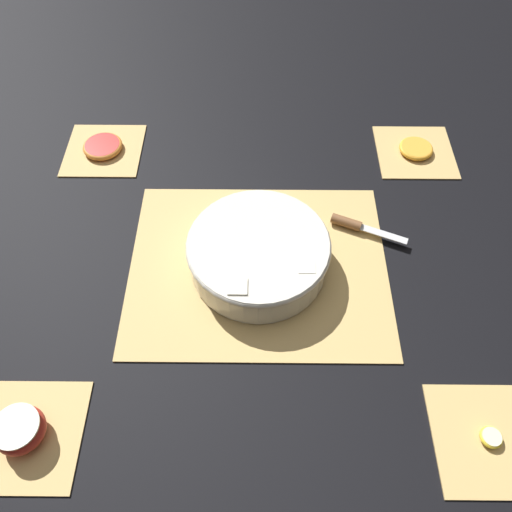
% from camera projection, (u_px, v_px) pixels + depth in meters
% --- Properties ---
extents(ground_plane, '(6.00, 6.00, 0.00)m').
position_uv_depth(ground_plane, '(256.00, 267.00, 0.86)').
color(ground_plane, black).
extents(bamboo_mat_center, '(0.44, 0.36, 0.01)m').
position_uv_depth(bamboo_mat_center, '(256.00, 266.00, 0.86)').
color(bamboo_mat_center, tan).
rests_on(bamboo_mat_center, ground_plane).
extents(coaster_mat_near_left, '(0.16, 0.16, 0.01)m').
position_uv_depth(coaster_mat_near_left, '(413.00, 151.00, 1.03)').
color(coaster_mat_near_left, tan).
rests_on(coaster_mat_near_left, ground_plane).
extents(coaster_mat_near_right, '(0.16, 0.16, 0.01)m').
position_uv_depth(coaster_mat_near_right, '(102.00, 150.00, 1.03)').
color(coaster_mat_near_right, tan).
rests_on(coaster_mat_near_right, ground_plane).
extents(coaster_mat_far_left, '(0.16, 0.16, 0.01)m').
position_uv_depth(coaster_mat_far_left, '(486.00, 439.00, 0.69)').
color(coaster_mat_far_left, tan).
rests_on(coaster_mat_far_left, ground_plane).
extents(coaster_mat_far_right, '(0.16, 0.16, 0.01)m').
position_uv_depth(coaster_mat_far_right, '(23.00, 435.00, 0.69)').
color(coaster_mat_far_right, tan).
rests_on(coaster_mat_far_right, ground_plane).
extents(fruit_salad_bowl, '(0.24, 0.24, 0.07)m').
position_uv_depth(fruit_salad_bowl, '(256.00, 253.00, 0.83)').
color(fruit_salad_bowl, silver).
rests_on(fruit_salad_bowl, bamboo_mat_center).
extents(paring_knife, '(0.14, 0.07, 0.02)m').
position_uv_depth(paring_knife, '(348.00, 223.00, 0.90)').
color(paring_knife, silver).
rests_on(paring_knife, bamboo_mat_center).
extents(apple_half, '(0.07, 0.07, 0.04)m').
position_uv_depth(apple_half, '(17.00, 430.00, 0.68)').
color(apple_half, '#B72D23').
rests_on(apple_half, coaster_mat_far_right).
extents(orange_slice_whole, '(0.07, 0.07, 0.01)m').
position_uv_depth(orange_slice_whole, '(414.00, 149.00, 1.02)').
color(orange_slice_whole, '#F9A338').
rests_on(orange_slice_whole, coaster_mat_near_left).
extents(banana_coin_single, '(0.03, 0.03, 0.01)m').
position_uv_depth(banana_coin_single, '(488.00, 437.00, 0.69)').
color(banana_coin_single, beige).
rests_on(banana_coin_single, coaster_mat_far_left).
extents(grapefruit_slice, '(0.08, 0.08, 0.01)m').
position_uv_depth(grapefruit_slice, '(101.00, 146.00, 1.03)').
color(grapefruit_slice, '#B2231E').
rests_on(grapefruit_slice, coaster_mat_near_right).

